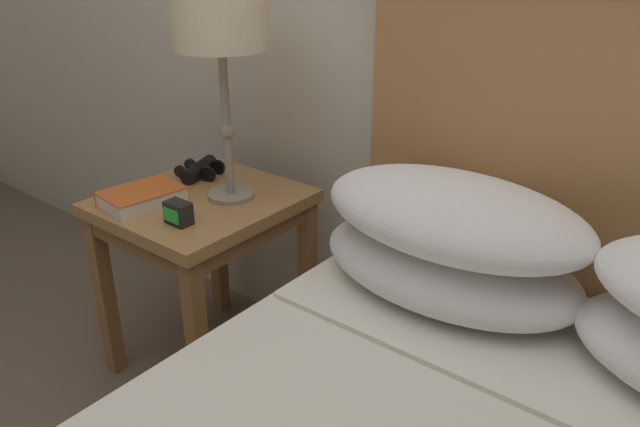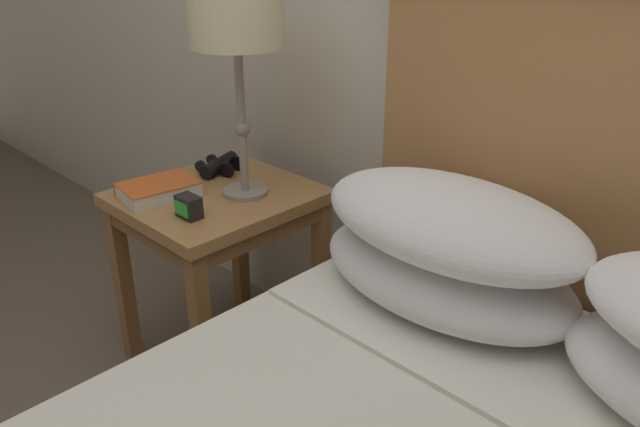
# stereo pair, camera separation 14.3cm
# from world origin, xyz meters

# --- Properties ---
(nightstand) EXTENTS (0.48, 0.52, 0.57)m
(nightstand) POSITION_xyz_m (-0.71, 0.58, 0.48)
(nightstand) COLOR #AD7A47
(nightstand) RESTS_ON ground_plane
(table_lamp) EXTENTS (0.25, 0.25, 0.61)m
(table_lamp) POSITION_xyz_m (-0.64, 0.63, 1.07)
(table_lamp) COLOR gray
(table_lamp) RESTS_ON nightstand
(book_on_nightstand) EXTENTS (0.18, 0.23, 0.04)m
(book_on_nightstand) POSITION_xyz_m (-0.80, 0.44, 0.59)
(book_on_nightstand) COLOR silver
(book_on_nightstand) RESTS_ON nightstand
(binoculars_pair) EXTENTS (0.16, 0.16, 0.05)m
(binoculars_pair) POSITION_xyz_m (-0.84, 0.68, 0.59)
(binoculars_pair) COLOR black
(binoculars_pair) RESTS_ON nightstand
(alarm_clock) EXTENTS (0.07, 0.05, 0.06)m
(alarm_clock) POSITION_xyz_m (-0.62, 0.42, 0.60)
(alarm_clock) COLOR black
(alarm_clock) RESTS_ON nightstand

